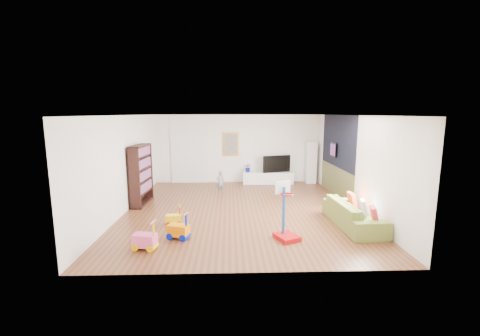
{
  "coord_description": "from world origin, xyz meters",
  "views": [
    {
      "loc": [
        -0.32,
        -8.96,
        2.76
      ],
      "look_at": [
        0.0,
        0.4,
        1.15
      ],
      "focal_mm": 24.0,
      "sensor_mm": 36.0,
      "label": 1
    }
  ],
  "objects_px": {
    "bookshelf": "(141,175)",
    "basketball_hoop": "(287,211)",
    "sofa": "(353,214)",
    "media_console": "(268,178)"
  },
  "relations": [
    {
      "from": "bookshelf",
      "to": "sofa",
      "type": "distance_m",
      "value": 6.15
    },
    {
      "from": "media_console",
      "to": "sofa",
      "type": "height_order",
      "value": "sofa"
    },
    {
      "from": "bookshelf",
      "to": "basketball_hoop",
      "type": "height_order",
      "value": "bookshelf"
    },
    {
      "from": "basketball_hoop",
      "to": "sofa",
      "type": "bearing_deg",
      "value": -1.15
    },
    {
      "from": "media_console",
      "to": "bookshelf",
      "type": "relative_size",
      "value": 1.09
    },
    {
      "from": "media_console",
      "to": "sofa",
      "type": "xyz_separation_m",
      "value": [
        1.53,
        -4.92,
        0.08
      ]
    },
    {
      "from": "sofa",
      "to": "basketball_hoop",
      "type": "xyz_separation_m",
      "value": [
        -1.78,
        -0.78,
        0.33
      ]
    },
    {
      "from": "sofa",
      "to": "basketball_hoop",
      "type": "distance_m",
      "value": 1.97
    },
    {
      "from": "bookshelf",
      "to": "sofa",
      "type": "relative_size",
      "value": 0.85
    },
    {
      "from": "basketball_hoop",
      "to": "bookshelf",
      "type": "bearing_deg",
      "value": 118.7
    }
  ]
}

